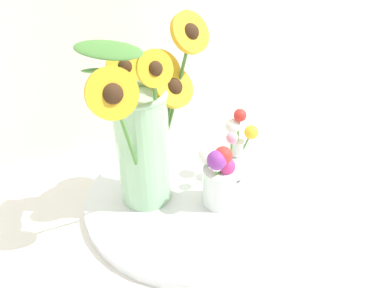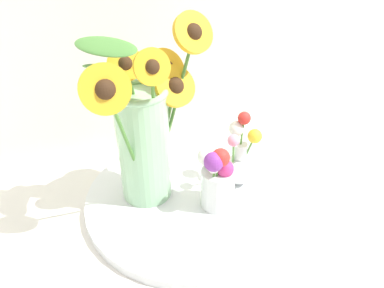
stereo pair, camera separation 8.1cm
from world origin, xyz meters
The scene contains 5 objects.
ground_plane centered at (0.00, 0.00, 0.00)m, with size 6.00×6.00×0.00m, color silver.
serving_tray centered at (-0.02, 0.10, 0.01)m, with size 0.50×0.50×0.02m.
mason_jar_sunflowers centered at (-0.11, 0.15, 0.20)m, with size 0.31×0.17×0.42m.
vase_small_center centered at (0.01, 0.04, 0.10)m, with size 0.08×0.09×0.16m.
vase_bulb_right centered at (0.10, 0.10, 0.09)m, with size 0.09×0.07×0.19m.
Camera 1 is at (-0.38, -0.47, 0.61)m, focal length 35.00 mm.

